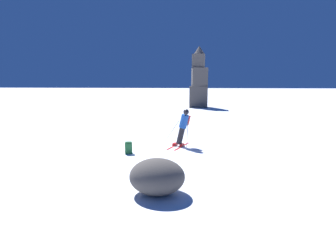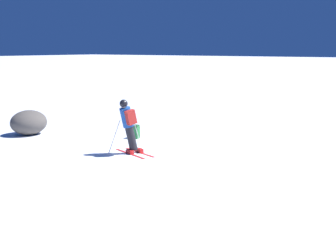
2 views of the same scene
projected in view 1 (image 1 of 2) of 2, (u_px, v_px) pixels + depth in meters
ground_plane at (150, 145)px, 12.36m from camera, size 300.00×300.00×0.00m
skier at (183, 126)px, 11.98m from camera, size 1.34×1.72×1.78m
rock_pillar at (199, 82)px, 31.52m from camera, size 2.15×1.89×7.27m
spare_backpack at (129, 148)px, 10.88m from camera, size 0.35×0.30×0.50m
exposed_boulder_0 at (157, 177)px, 6.87m from camera, size 1.47×1.25×0.95m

